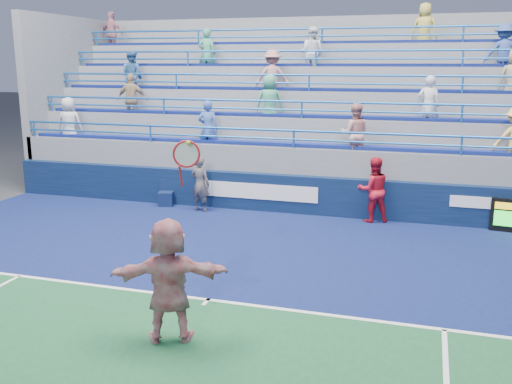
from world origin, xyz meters
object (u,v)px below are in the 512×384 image
(judge_chair, at_px, (166,198))
(ball_girl, at_px, (373,190))
(line_judge, at_px, (200,184))
(tennis_player, at_px, (169,280))

(judge_chair, xyz_separation_m, ball_girl, (6.13, 0.03, 0.64))
(line_judge, bearing_deg, judge_chair, -3.18)
(ball_girl, bearing_deg, judge_chair, -21.01)
(line_judge, bearing_deg, ball_girl, -167.09)
(tennis_player, xyz_separation_m, line_judge, (-2.56, 7.47, -0.18))
(line_judge, xyz_separation_m, ball_girl, (4.90, 0.30, 0.08))
(line_judge, distance_m, ball_girl, 4.91)
(judge_chair, height_order, tennis_player, tennis_player)
(judge_chair, height_order, ball_girl, ball_girl)
(judge_chair, relative_size, tennis_player, 0.24)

